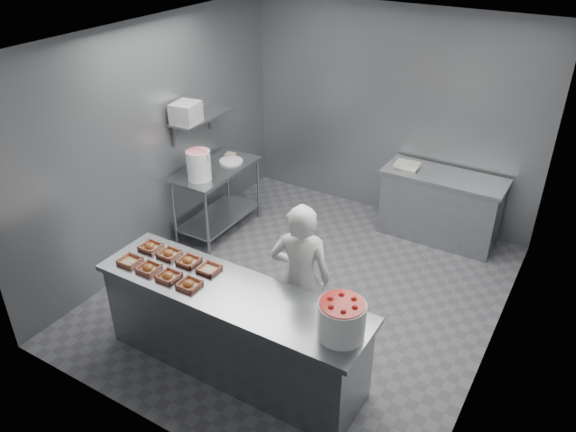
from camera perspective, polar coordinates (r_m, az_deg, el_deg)
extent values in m
plane|color=#4C4C51|center=(6.42, 1.72, -7.66)|extent=(4.50, 4.50, 0.00)
plane|color=white|center=(5.21, 2.20, 17.58)|extent=(4.50, 4.50, 0.00)
cube|color=slate|center=(7.57, 10.42, 10.03)|extent=(4.00, 0.04, 2.80)
cube|color=slate|center=(6.78, -13.09, 7.38)|extent=(0.04, 4.50, 2.80)
cube|color=slate|center=(5.14, 21.79, -1.71)|extent=(0.04, 4.50, 2.80)
cube|color=slate|center=(4.99, -5.86, -7.74)|extent=(2.60, 0.70, 0.05)
cube|color=slate|center=(5.27, -5.60, -11.62)|extent=(2.50, 0.64, 0.85)
cube|color=slate|center=(7.18, -7.34, 4.69)|extent=(0.60, 1.20, 0.04)
cube|color=slate|center=(7.50, -7.01, -0.02)|extent=(0.56, 1.15, 0.03)
cylinder|color=slate|center=(7.16, -11.48, 0.26)|extent=(0.04, 0.04, 0.88)
cylinder|color=slate|center=(6.86, -8.22, -0.84)|extent=(0.04, 0.04, 0.88)
cylinder|color=slate|center=(7.91, -6.18, 3.70)|extent=(0.04, 0.04, 0.88)
cylinder|color=slate|center=(7.64, -3.03, 2.83)|extent=(0.04, 0.04, 0.88)
cube|color=slate|center=(7.21, 15.64, 3.85)|extent=(1.50, 0.60, 0.05)
cube|color=slate|center=(7.41, 15.17, 0.72)|extent=(1.44, 0.55, 0.85)
cube|color=slate|center=(7.03, -8.81, 9.92)|extent=(0.35, 0.90, 0.03)
cube|color=tan|center=(5.49, -15.78, -4.40)|extent=(0.18, 0.18, 0.04)
cube|color=white|center=(5.47, -15.32, -4.55)|extent=(0.10, 0.06, 0.00)
cube|color=tan|center=(5.34, -13.96, -5.18)|extent=(0.18, 0.18, 0.04)
cube|color=white|center=(5.32, -13.48, -5.35)|extent=(0.10, 0.06, 0.00)
ellipsoid|color=#A75829|center=(5.34, -14.05, -5.06)|extent=(0.10, 0.10, 0.05)
cube|color=tan|center=(5.19, -12.03, -6.01)|extent=(0.18, 0.18, 0.04)
cube|color=white|center=(5.18, -11.53, -6.18)|extent=(0.10, 0.06, 0.00)
ellipsoid|color=#A75829|center=(5.19, -12.12, -5.88)|extent=(0.10, 0.10, 0.05)
cube|color=tan|center=(5.06, -9.98, -6.87)|extent=(0.18, 0.18, 0.04)
cube|color=white|center=(5.05, -9.47, -7.05)|extent=(0.10, 0.06, 0.00)
ellipsoid|color=#A75829|center=(5.05, -10.08, -6.75)|extent=(0.10, 0.10, 0.05)
cube|color=tan|center=(5.64, -13.79, -3.06)|extent=(0.18, 0.18, 0.04)
cube|color=white|center=(5.63, -13.34, -3.20)|extent=(0.10, 0.06, 0.00)
ellipsoid|color=#A75829|center=(5.64, -13.87, -2.94)|extent=(0.10, 0.10, 0.05)
cube|color=tan|center=(5.50, -11.96, -3.78)|extent=(0.18, 0.18, 0.04)
cube|color=white|center=(5.48, -11.50, -3.93)|extent=(0.10, 0.06, 0.00)
ellipsoid|color=#A75829|center=(5.50, -12.05, -3.66)|extent=(0.10, 0.10, 0.05)
cube|color=tan|center=(5.36, -10.04, -4.54)|extent=(0.18, 0.18, 0.04)
cube|color=white|center=(5.35, -9.56, -4.69)|extent=(0.10, 0.06, 0.00)
ellipsoid|color=#A75829|center=(5.36, -10.13, -4.42)|extent=(0.10, 0.10, 0.05)
cube|color=tan|center=(5.23, -8.02, -5.33)|extent=(0.18, 0.18, 0.04)
cube|color=white|center=(5.22, -7.52, -5.49)|extent=(0.10, 0.06, 0.00)
imported|color=white|center=(5.28, 1.28, -6.38)|extent=(0.67, 0.55, 1.57)
cylinder|color=white|center=(4.43, 5.45, -10.44)|extent=(0.38, 0.38, 0.30)
cylinder|color=red|center=(4.34, 5.54, -9.01)|extent=(0.36, 0.36, 0.04)
cylinder|color=white|center=(6.85, -9.05, 5.13)|extent=(0.29, 0.29, 0.37)
cylinder|color=pink|center=(6.78, -9.17, 6.50)|extent=(0.27, 0.27, 0.02)
torus|color=slate|center=(6.80, -9.12, 5.97)|extent=(0.31, 0.01, 0.31)
cylinder|color=white|center=(7.33, -5.81, 5.58)|extent=(0.40, 0.40, 0.02)
cube|color=#CCB28C|center=(7.54, -5.88, 6.27)|extent=(0.14, 0.12, 0.02)
cube|color=gray|center=(6.79, -10.34, 10.29)|extent=(0.32, 0.36, 0.24)
cube|color=silver|center=(7.32, 12.05, 5.11)|extent=(0.30, 0.22, 0.05)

